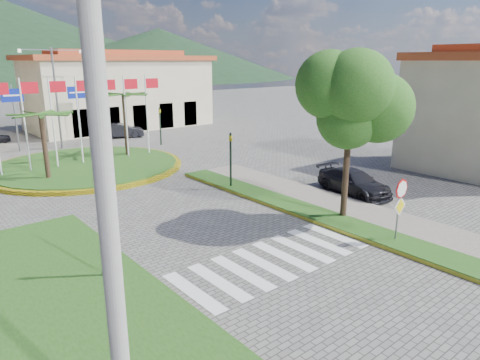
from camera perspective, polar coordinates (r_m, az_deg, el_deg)
ground at (r=13.61m, az=16.41°, el=-16.03°), size 160.00×160.00×0.00m
sidewalk_right at (r=19.18m, az=21.65°, el=-6.70°), size 4.00×28.00×0.15m
verge_right at (r=18.19m, az=19.80°, el=-7.67°), size 1.60×28.00×0.18m
median_left at (r=14.39m, az=-21.63°, el=-14.28°), size 5.00×14.00×0.18m
crosswalk at (r=15.82m, az=4.19°, el=-10.65°), size 8.00×3.00×0.01m
roundabout_island at (r=30.62m, az=-19.81°, el=1.83°), size 12.70×12.70×6.00m
stop_sign at (r=17.68m, az=20.57°, el=-2.53°), size 0.80×0.11×2.65m
deciduous_tree at (r=19.11m, az=14.52°, el=9.67°), size 3.60×3.60×6.80m
utility_pole at (r=7.06m, az=-17.14°, el=-5.85°), size 0.32×0.32×9.00m
traffic_light_left at (r=14.42m, az=-18.11°, el=-5.73°), size 0.15×0.18×3.20m
traffic_light_right at (r=23.72m, az=-1.26°, el=3.33°), size 0.15×0.18×3.20m
traffic_light_far at (r=37.15m, az=-10.62°, el=7.55°), size 0.18×0.15×3.20m
direction_sign_west at (r=38.11m, az=-27.93°, el=8.63°), size 1.60×0.14×5.20m
direction_sign_east at (r=39.45m, az=-20.79°, el=9.60°), size 1.60×0.14×5.20m
street_lamp_centre at (r=37.84m, az=-23.32°, el=10.61°), size 4.80×0.16×8.00m
building_right at (r=48.53m, az=-15.76°, el=11.42°), size 19.08×9.54×8.05m
building_near_right at (r=31.15m, az=29.31°, el=7.97°), size 6.36×8.48×8.05m
hill_far_east at (r=162.21m, az=-10.67°, el=16.10°), size 120.00×120.00×18.00m
car_dark_b at (r=41.83m, az=-15.49°, el=6.37°), size 4.24×2.91×1.32m
car_side_right at (r=23.94m, az=14.95°, el=-0.27°), size 2.48×4.73×1.31m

